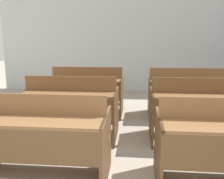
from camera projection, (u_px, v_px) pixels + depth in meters
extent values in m
cube|color=silver|center=(127.00, 40.00, 7.07)|extent=(6.98, 0.06, 2.78)
cube|color=brown|center=(106.00, 149.00, 2.66)|extent=(0.03, 0.79, 0.71)
cube|color=brown|center=(34.00, 122.00, 2.44)|extent=(1.34, 0.37, 0.03)
cube|color=brown|center=(27.00, 147.00, 2.31)|extent=(1.28, 0.02, 0.32)
cube|color=brown|center=(40.00, 104.00, 2.59)|extent=(1.34, 0.02, 0.21)
cube|color=brown|center=(51.00, 135.00, 2.95)|extent=(1.34, 0.30, 0.03)
cube|color=brown|center=(52.00, 156.00, 3.00)|extent=(1.28, 0.04, 0.04)
cube|color=brown|center=(158.00, 151.00, 2.62)|extent=(0.03, 0.79, 0.71)
cube|color=brown|center=(219.00, 141.00, 2.79)|extent=(1.34, 0.30, 0.03)
cube|color=brown|center=(217.00, 162.00, 2.83)|extent=(1.28, 0.04, 0.04)
cube|color=brown|center=(29.00, 112.00, 3.96)|extent=(0.03, 0.79, 0.71)
cube|color=brown|center=(116.00, 115.00, 3.83)|extent=(0.03, 0.79, 0.71)
cube|color=brown|center=(67.00, 94.00, 3.62)|extent=(1.34, 0.37, 0.03)
cube|color=brown|center=(64.00, 110.00, 3.49)|extent=(1.28, 0.02, 0.32)
cube|color=brown|center=(70.00, 83.00, 3.77)|extent=(1.34, 0.02, 0.21)
cube|color=brown|center=(76.00, 107.00, 4.13)|extent=(1.34, 0.30, 0.03)
cube|color=brown|center=(76.00, 122.00, 4.18)|extent=(1.28, 0.04, 0.04)
cube|color=#54381F|center=(152.00, 115.00, 3.81)|extent=(0.03, 0.79, 0.71)
cube|color=brown|center=(203.00, 97.00, 3.47)|extent=(1.34, 0.37, 0.03)
cube|color=#54381F|center=(205.00, 113.00, 3.34)|extent=(1.28, 0.02, 0.32)
cube|color=brown|center=(200.00, 85.00, 3.62)|extent=(1.34, 0.02, 0.21)
cube|color=brown|center=(194.00, 110.00, 3.98)|extent=(1.34, 0.30, 0.03)
cube|color=#54381F|center=(193.00, 125.00, 4.02)|extent=(1.28, 0.04, 0.04)
cube|color=brown|center=(55.00, 95.00, 5.13)|extent=(0.03, 0.79, 0.71)
cube|color=brown|center=(122.00, 97.00, 5.00)|extent=(0.03, 0.79, 0.71)
cube|color=brown|center=(85.00, 80.00, 4.79)|extent=(1.34, 0.37, 0.03)
cube|color=brown|center=(84.00, 92.00, 4.66)|extent=(1.28, 0.02, 0.32)
cube|color=brown|center=(87.00, 73.00, 4.94)|extent=(1.34, 0.02, 0.21)
cube|color=brown|center=(90.00, 92.00, 5.30)|extent=(1.34, 0.30, 0.03)
cube|color=brown|center=(90.00, 104.00, 5.35)|extent=(1.28, 0.04, 0.04)
cube|color=brown|center=(150.00, 97.00, 4.96)|extent=(0.03, 0.79, 0.71)
cube|color=brown|center=(221.00, 99.00, 4.83)|extent=(0.03, 0.79, 0.71)
cube|color=brown|center=(188.00, 82.00, 4.62)|extent=(1.34, 0.37, 0.03)
cube|color=brown|center=(189.00, 94.00, 4.49)|extent=(1.28, 0.02, 0.32)
cube|color=brown|center=(187.00, 74.00, 4.77)|extent=(1.34, 0.02, 0.21)
cube|color=brown|center=(183.00, 93.00, 5.13)|extent=(1.34, 0.30, 0.03)
cube|color=brown|center=(182.00, 106.00, 5.18)|extent=(1.28, 0.04, 0.04)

